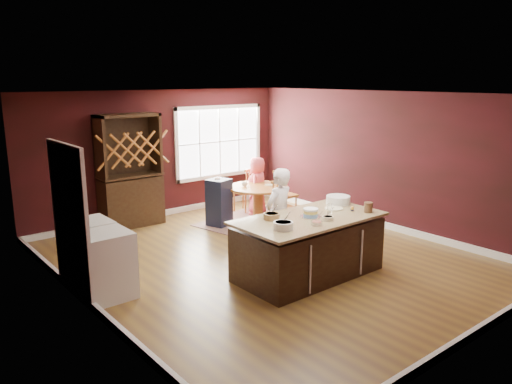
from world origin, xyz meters
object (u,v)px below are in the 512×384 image
Objects in this scene: kitchen_island at (309,248)px; high_chair at (219,201)px; chair_east at (286,193)px; hutch at (130,171)px; washer at (107,265)px; dryer at (89,252)px; seated_woman at (257,186)px; baker at (279,216)px; dining_table at (258,196)px; chair_south at (285,206)px; toddler at (218,186)px; chair_north at (244,189)px; layer_cake at (311,213)px.

kitchen_island is 2.28× the size of high_chair.
kitchen_island is 2.26× the size of chair_east.
washer is (-1.78, -2.94, -0.66)m from hutch.
hutch is at bearing 102.39° from kitchen_island.
dryer is (-3.15, -1.18, -0.03)m from high_chair.
hutch is at bearing -58.51° from seated_woman.
dryer is (-2.70, 1.13, -0.31)m from baker.
dining_table is at bearing 21.40° from washer.
chair_south is 1.43m from toddler.
chair_north is (1.53, 2.85, -0.27)m from baker.
dryer is at bearing -33.07° from baker.
dryer is (-4.22, -1.73, -0.04)m from chair_north.
chair_east is 3.89× the size of toddler.
dining_table is (1.26, 2.73, 0.10)m from kitchen_island.
dining_table is 3.03m from layer_cake.
dining_table is 1.24× the size of chair_south.
hutch is 2.98m from dryer.
kitchen_island is 3.87m from chair_north.
baker reaches higher than dryer.
baker reaches higher than chair_south.
baker is at bearing 47.64° from chair_north.
seated_woman is (1.57, 3.16, -0.34)m from layer_cake.
hutch reaches higher than chair_north.
chair_south is 0.79× the size of seated_woman.
washer is at bearing 156.24° from kitchen_island.
chair_south reaches higher than dining_table.
chair_north is 1.01× the size of high_chair.
chair_south reaches higher than dryer.
layer_cake is 0.31× the size of chair_north.
toddler reaches higher than dining_table.
chair_south is at bearing 0.94° from dryer.
chair_east is at bearing -2.70° from dining_table.
chair_east is at bearing -29.67° from high_chair.
layer_cake is 0.34× the size of washer.
kitchen_island is 2.26m from chair_south.
chair_south is 3.99m from washer.
dryer is (-2.68, 1.82, 0.03)m from kitchen_island.
high_chair is 1.07× the size of washer.
chair_north is at bearing 28.79° from chair_east.
baker reaches higher than high_chair.
kitchen_island reaches higher than dining_table.
dining_table is 2.40m from baker.
washer is 0.64m from dryer.
washer is at bearing 156.28° from layer_cake.
chair_north is (0.29, 1.66, 0.00)m from chair_south.
layer_cake reaches higher than chair_east.
chair_east reaches higher than kitchen_island.
kitchen_island is at bearing -114.77° from dining_table.
hutch reaches higher than toddler.
seated_woman is 1.28× the size of high_chair.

